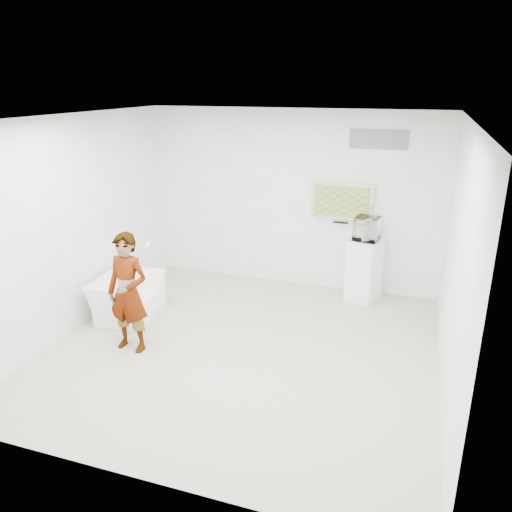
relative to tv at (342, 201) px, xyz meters
name	(u,v)px	position (x,y,z in m)	size (l,w,h in m)	color
room	(242,242)	(-0.85, -2.45, -0.05)	(5.01, 5.01, 3.00)	beige
tv	(342,201)	(0.00, 0.00, 0.00)	(1.00, 0.08, 0.60)	#BCBCC1
logo_decal	(379,139)	(0.50, 0.04, 1.00)	(0.90, 0.02, 0.30)	slate
person	(128,293)	(-2.27, -2.91, -0.75)	(0.59, 0.39, 1.61)	white
armchair	(127,298)	(-2.83, -2.12, -1.23)	(0.99, 0.87, 0.64)	white
pedestal	(364,270)	(0.46, -0.32, -1.04)	(0.50, 0.50, 1.03)	white
floor_uplight	(353,285)	(0.28, -0.12, -1.40)	(0.19, 0.19, 0.30)	white
vitrine	(367,229)	(0.46, -0.32, -0.34)	(0.37, 0.37, 0.37)	white
console	(367,233)	(0.46, -0.32, -0.41)	(0.05, 0.17, 0.23)	white
wii_remote	(147,245)	(-2.01, -2.77, -0.10)	(0.04, 0.14, 0.04)	white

